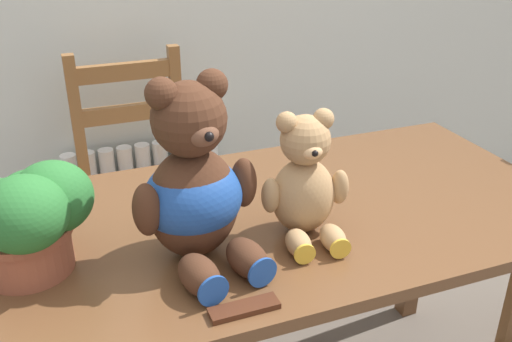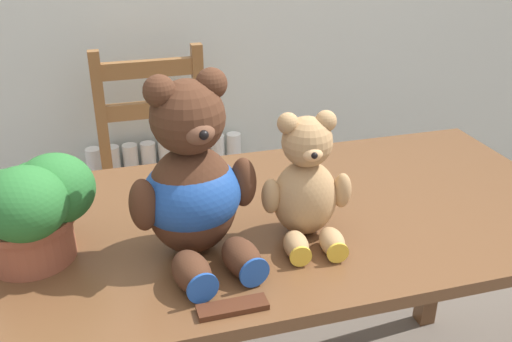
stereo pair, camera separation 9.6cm
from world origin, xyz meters
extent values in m
cylinder|color=white|center=(-0.43, 1.36, 0.29)|extent=(0.06, 0.06, 0.58)
cylinder|color=white|center=(-0.36, 1.36, 0.29)|extent=(0.06, 0.06, 0.58)
cylinder|color=white|center=(-0.28, 1.36, 0.29)|extent=(0.06, 0.06, 0.58)
cylinder|color=white|center=(-0.21, 1.36, 0.29)|extent=(0.06, 0.06, 0.58)
cylinder|color=white|center=(-0.14, 1.36, 0.29)|extent=(0.06, 0.06, 0.58)
cylinder|color=white|center=(-0.07, 1.36, 0.29)|extent=(0.06, 0.06, 0.58)
cylinder|color=white|center=(0.00, 1.36, 0.29)|extent=(0.06, 0.06, 0.58)
cylinder|color=white|center=(0.07, 1.36, 0.29)|extent=(0.06, 0.06, 0.58)
cylinder|color=white|center=(0.14, 1.36, 0.29)|extent=(0.06, 0.06, 0.58)
cube|color=white|center=(-0.14, 1.36, 0.02)|extent=(0.64, 0.10, 0.04)
cube|color=brown|center=(0.00, 0.38, 0.75)|extent=(1.54, 0.75, 0.03)
cube|color=brown|center=(-0.72, 0.70, 0.37)|extent=(0.06, 0.06, 0.74)
cube|color=brown|center=(0.72, 0.70, 0.37)|extent=(0.06, 0.06, 0.74)
cube|color=brown|center=(-0.20, 1.04, 0.46)|extent=(0.40, 0.45, 0.03)
cube|color=brown|center=(-0.02, 0.83, 0.22)|extent=(0.04, 0.04, 0.45)
cube|color=brown|center=(-0.38, 0.83, 0.22)|extent=(0.04, 0.04, 0.45)
cube|color=brown|center=(-0.02, 1.24, 0.50)|extent=(0.04, 0.04, 0.99)
cube|color=brown|center=(-0.38, 1.24, 0.50)|extent=(0.04, 0.04, 0.99)
cube|color=brown|center=(-0.20, 1.24, 0.91)|extent=(0.32, 0.03, 0.06)
cube|color=brown|center=(-0.20, 1.24, 0.76)|extent=(0.32, 0.03, 0.06)
ellipsoid|color=#472819|center=(-0.21, 0.28, 0.89)|extent=(0.23, 0.20, 0.24)
sphere|color=#472819|center=(-0.21, 0.28, 1.07)|extent=(0.15, 0.15, 0.15)
sphere|color=#472819|center=(-0.16, 0.29, 1.14)|extent=(0.06, 0.06, 0.06)
sphere|color=#472819|center=(-0.26, 0.27, 1.14)|extent=(0.06, 0.06, 0.06)
ellipsoid|color=brown|center=(-0.20, 0.22, 1.06)|extent=(0.07, 0.07, 0.05)
sphere|color=black|center=(-0.20, 0.20, 1.07)|extent=(0.02, 0.02, 0.02)
ellipsoid|color=#472819|center=(-0.10, 0.28, 0.91)|extent=(0.07, 0.07, 0.11)
ellipsoid|color=#472819|center=(-0.32, 0.24, 0.91)|extent=(0.07, 0.07, 0.11)
ellipsoid|color=#472819|center=(-0.13, 0.17, 0.80)|extent=(0.09, 0.13, 0.07)
cylinder|color=#1E4793|center=(-0.12, 0.11, 0.80)|extent=(0.06, 0.02, 0.06)
ellipsoid|color=#472819|center=(-0.24, 0.15, 0.80)|extent=(0.09, 0.13, 0.07)
cylinder|color=#1E4793|center=(-0.23, 0.09, 0.80)|extent=(0.06, 0.02, 0.06)
ellipsoid|color=#1E4793|center=(-0.21, 0.28, 0.90)|extent=(0.25, 0.22, 0.18)
ellipsoid|color=tan|center=(0.04, 0.28, 0.86)|extent=(0.16, 0.14, 0.18)
sphere|color=tan|center=(0.04, 0.28, 0.99)|extent=(0.11, 0.11, 0.11)
sphere|color=tan|center=(0.08, 0.28, 1.04)|extent=(0.05, 0.05, 0.05)
sphere|color=tan|center=(0.00, 0.28, 1.04)|extent=(0.05, 0.05, 0.05)
ellipsoid|color=#E5B279|center=(0.04, 0.24, 0.98)|extent=(0.05, 0.05, 0.04)
sphere|color=black|center=(0.04, 0.22, 0.99)|extent=(0.01, 0.01, 0.01)
ellipsoid|color=tan|center=(0.12, 0.26, 0.87)|extent=(0.05, 0.05, 0.08)
ellipsoid|color=tan|center=(-0.04, 0.27, 0.87)|extent=(0.05, 0.05, 0.08)
ellipsoid|color=tan|center=(0.07, 0.18, 0.79)|extent=(0.06, 0.10, 0.05)
cylinder|color=gold|center=(0.07, 0.14, 0.79)|extent=(0.05, 0.01, 0.05)
ellipsoid|color=tan|center=(-0.01, 0.19, 0.79)|extent=(0.06, 0.10, 0.05)
cylinder|color=gold|center=(-0.01, 0.15, 0.79)|extent=(0.05, 0.01, 0.05)
cylinder|color=#9E5138|center=(-0.55, 0.34, 0.82)|extent=(0.18, 0.18, 0.10)
cylinder|color=#9E5138|center=(-0.55, 0.34, 0.86)|extent=(0.20, 0.20, 0.02)
ellipsoid|color=#286B2D|center=(-0.49, 0.35, 0.92)|extent=(0.16, 0.15, 0.15)
ellipsoid|color=#286B2D|center=(-0.53, 0.41, 0.90)|extent=(0.14, 0.11, 0.11)
ellipsoid|color=#286B2D|center=(-0.58, 0.37, 0.91)|extent=(0.12, 0.10, 0.11)
ellipsoid|color=#286B2D|center=(-0.54, 0.28, 0.93)|extent=(0.17, 0.16, 0.15)
cube|color=#472314|center=(-0.18, 0.06, 0.77)|extent=(0.14, 0.04, 0.01)
camera|label=1|loc=(-0.47, -0.75, 1.47)|focal=40.00mm
camera|label=2|loc=(-0.37, -0.78, 1.47)|focal=40.00mm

